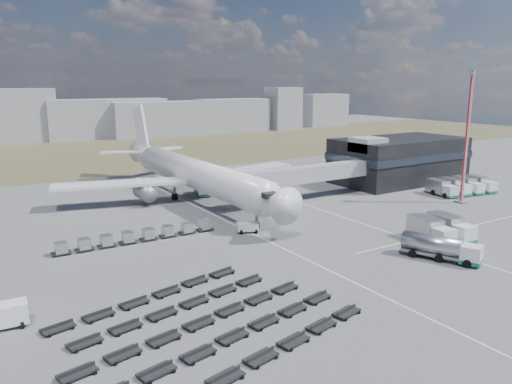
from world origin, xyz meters
TOP-DOWN VIEW (x-y plane):
  - ground at (0.00, 0.00)m, footprint 420.00×420.00m
  - grass_strip at (0.00, 110.00)m, footprint 420.00×90.00m
  - lane_markings at (9.77, 3.00)m, footprint 47.12×110.00m
  - terminal at (47.77, 23.96)m, footprint 30.40×16.40m
  - jet_bridge at (15.90, 20.42)m, footprint 30.30×3.80m
  - airliner at (0.00, 32.38)m, footprint 51.59×64.53m
  - skyline at (-20.88, 149.43)m, footprint 297.31×22.99m
  - fuel_tanker at (12.66, -15.48)m, footprint 6.27×9.98m
  - pushback_tug at (-2.27, 8.00)m, footprint 3.73×3.01m
  - utility_van at (-37.31, -5.89)m, footprint 4.50×2.24m
  - catering_truck at (3.26, 35.06)m, footprint 4.12×6.44m
  - service_trucks_near at (19.52, -10.10)m, footprint 7.51×8.57m
  - service_trucks_far at (49.25, 8.09)m, footprint 13.82×9.01m
  - uld_row at (-18.03, 12.28)m, footprint 23.54×1.78m
  - baggage_dollies at (-21.59, -15.57)m, footprint 29.18×23.16m
  - floodlight_mast at (42.28, 2.93)m, footprint 2.33×1.91m

SIDE VIEW (x-z plane):
  - ground at x=0.00m, z-range 0.00..0.00m
  - grass_strip at x=0.00m, z-range 0.00..0.01m
  - lane_markings at x=9.77m, z-range 0.00..0.01m
  - baggage_dollies at x=-21.59m, z-range 0.00..0.71m
  - pushback_tug at x=-2.27m, z-range 0.00..1.47m
  - uld_row at x=-18.03m, z-range 0.16..1.75m
  - utility_van at x=-37.31m, z-range 0.00..2.34m
  - catering_truck at x=3.26m, z-range 0.03..2.78m
  - service_trucks_far at x=49.25m, z-range 0.12..2.98m
  - fuel_tanker at x=12.66m, z-range 0.00..3.18m
  - service_trucks_near at x=19.52m, z-range 0.13..3.23m
  - jet_bridge at x=15.90m, z-range 1.53..8.58m
  - terminal at x=47.77m, z-range -0.25..10.75m
  - airliner at x=0.00m, z-range -3.52..14.10m
  - skyline at x=-20.88m, z-range -2.45..21.45m
  - floodlight_mast at x=42.28m, z-range 0.03..24.70m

